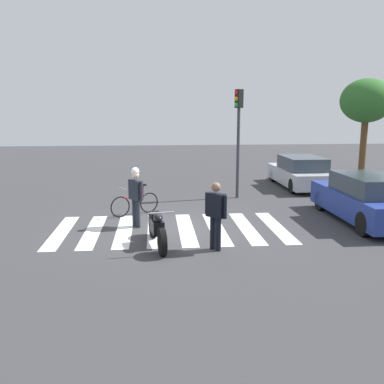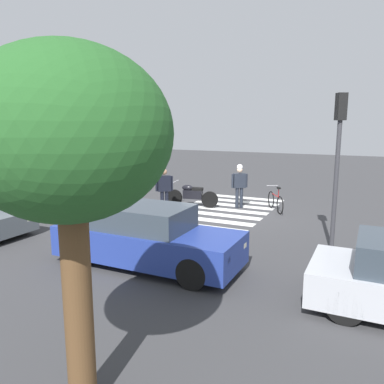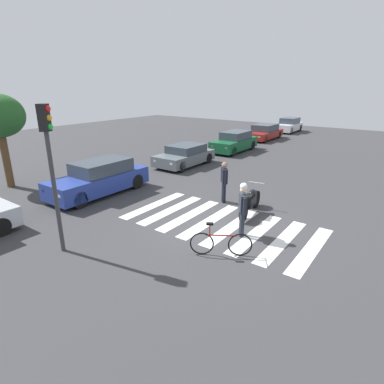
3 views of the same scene
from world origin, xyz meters
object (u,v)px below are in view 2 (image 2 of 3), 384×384
(officer_by_motorcycle, at_px, (239,183))
(police_motorcycle, at_px, (192,195))
(traffic_light_pole, at_px, (338,147))
(officer_on_foot, at_px, (164,188))
(leaning_bicycle, at_px, (275,201))
(car_blue_hatchback, at_px, (146,237))

(officer_by_motorcycle, bearing_deg, police_motorcycle, 18.08)
(officer_by_motorcycle, bearing_deg, traffic_light_pole, 136.15)
(officer_on_foot, xyz_separation_m, officer_by_motorcycle, (-2.34, -2.05, 0.06))
(leaning_bicycle, bearing_deg, officer_by_motorcycle, 3.64)
(car_blue_hatchback, bearing_deg, police_motorcycle, -74.09)
(police_motorcycle, xyz_separation_m, officer_by_motorcycle, (-1.86, -0.61, 0.57))
(police_motorcycle, height_order, traffic_light_pole, traffic_light_pole)
(leaning_bicycle, height_order, officer_by_motorcycle, officer_by_motorcycle)
(officer_on_foot, relative_size, car_blue_hatchback, 0.37)
(police_motorcycle, distance_m, officer_on_foot, 1.61)
(officer_by_motorcycle, distance_m, traffic_light_pole, 5.79)
(traffic_light_pole, bearing_deg, officer_by_motorcycle, -43.85)
(officer_on_foot, bearing_deg, police_motorcycle, -108.56)
(officer_by_motorcycle, bearing_deg, leaning_bicycle, -176.36)
(leaning_bicycle, distance_m, traffic_light_pole, 5.25)
(officer_on_foot, height_order, officer_by_motorcycle, officer_by_motorcycle)
(police_motorcycle, relative_size, leaning_bicycle, 1.44)
(police_motorcycle, height_order, officer_on_foot, officer_on_foot)
(police_motorcycle, height_order, officer_by_motorcycle, officer_by_motorcycle)
(leaning_bicycle, relative_size, officer_by_motorcycle, 0.86)
(officer_by_motorcycle, bearing_deg, car_blue_hatchback, 89.89)
(officer_on_foot, bearing_deg, car_blue_hatchback, 114.89)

